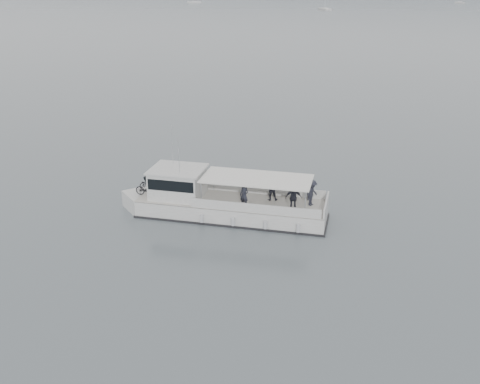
% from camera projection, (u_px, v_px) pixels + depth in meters
% --- Properties ---
extents(ground, '(1400.00, 1400.00, 0.00)m').
position_uv_depth(ground, '(129.00, 227.00, 29.27)').
color(ground, '#505B5E').
rests_on(ground, ground).
extents(tour_boat, '(12.21, 5.14, 5.10)m').
position_uv_depth(tour_boat, '(214.00, 201.00, 30.47)').
color(tour_boat, silver).
rests_on(tour_boat, ground).
extents(moored_fleet, '(415.56, 269.24, 10.13)m').
position_uv_depth(moored_fleet, '(333.00, 12.00, 210.34)').
color(moored_fleet, silver).
rests_on(moored_fleet, ground).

